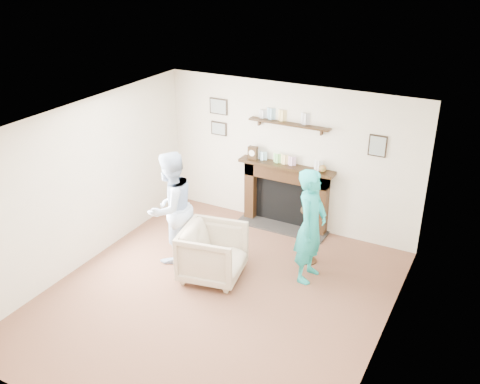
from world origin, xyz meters
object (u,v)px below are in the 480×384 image
Objects in this scene: man at (174,257)px; pedestal_table at (310,225)px; armchair at (213,276)px; woman at (307,277)px.

pedestal_table is at bearing 124.51° from man.
armchair is 1.65m from pedestal_table.
man is 1.71× the size of pedestal_table.
woman is at bearing -70.25° from pedestal_table.
woman is 0.77m from pedestal_table.
man is at bearing 103.91° from woman.
woman is (2.07, 0.48, 0.00)m from man.
pedestal_table is at bearing 20.66° from woman.
pedestal_table reaches higher than armchair.
pedestal_table reaches higher than man.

